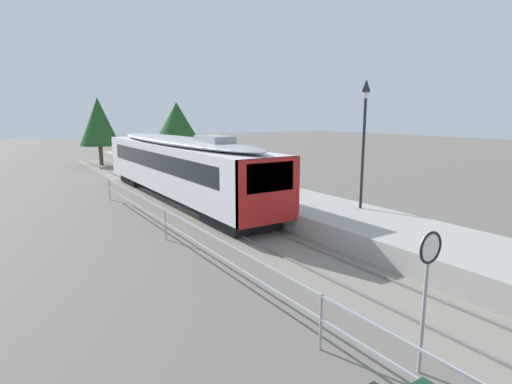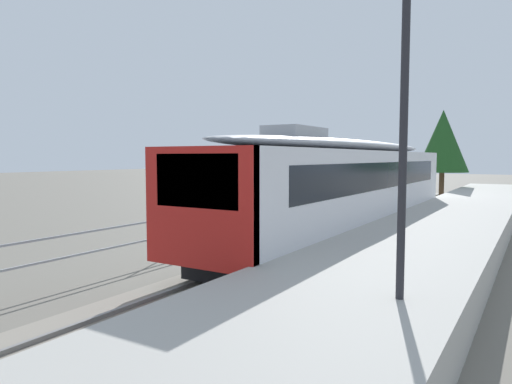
# 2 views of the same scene
# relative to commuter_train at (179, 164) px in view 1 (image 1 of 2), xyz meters

# --- Properties ---
(ground_plane) EXTENTS (160.00, 160.00, 0.00)m
(ground_plane) POSITION_rel_commuter_train_xyz_m (-3.00, -5.58, -2.14)
(ground_plane) COLOR #6B665B
(track_rails) EXTENTS (3.20, 60.00, 0.14)m
(track_rails) POSITION_rel_commuter_train_xyz_m (0.00, -5.58, -2.11)
(track_rails) COLOR gray
(track_rails) RESTS_ON ground
(commuter_train) EXTENTS (2.82, 18.21, 3.74)m
(commuter_train) POSITION_rel_commuter_train_xyz_m (0.00, 0.00, 0.00)
(commuter_train) COLOR silver
(commuter_train) RESTS_ON track_rails
(station_platform) EXTENTS (3.90, 60.00, 0.90)m
(station_platform) POSITION_rel_commuter_train_xyz_m (3.25, -5.58, -1.69)
(station_platform) COLOR #A8A59E
(station_platform) RESTS_ON ground
(platform_lamp_mid_platform) EXTENTS (0.34, 0.34, 5.35)m
(platform_lamp_mid_platform) POSITION_rel_commuter_train_xyz_m (4.32, -9.55, 2.48)
(platform_lamp_mid_platform) COLOR #232328
(platform_lamp_mid_platform) RESTS_ON station_platform
(speed_limit_sign) EXTENTS (0.61, 0.10, 2.81)m
(speed_limit_sign) POSITION_rel_commuter_train_xyz_m (-2.23, -17.20, -0.02)
(speed_limit_sign) COLOR #9EA0A5
(speed_limit_sign) RESTS_ON ground
(carpark_fence) EXTENTS (0.06, 36.06, 1.25)m
(carpark_fence) POSITION_rel_commuter_train_xyz_m (-3.30, -15.58, -1.23)
(carpark_fence) COLOR #9EA0A5
(carpark_fence) RESTS_ON ground
(tree_behind_carpark) EXTENTS (4.83, 4.83, 6.17)m
(tree_behind_carpark) POSITION_rel_commuter_train_xyz_m (8.30, 20.74, 1.91)
(tree_behind_carpark) COLOR brown
(tree_behind_carpark) RESTS_ON ground
(tree_behind_station_far) EXTENTS (3.65, 3.65, 6.44)m
(tree_behind_station_far) POSITION_rel_commuter_train_xyz_m (-0.06, 19.44, 2.03)
(tree_behind_station_far) COLOR brown
(tree_behind_station_far) RESTS_ON ground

